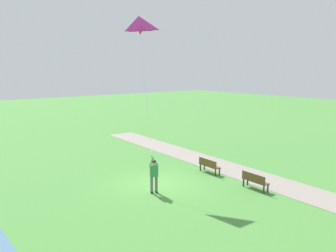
# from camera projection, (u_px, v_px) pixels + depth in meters

# --- Properties ---
(ground_plane) EXTENTS (120.00, 120.00, 0.00)m
(ground_plane) POSITION_uv_depth(u_px,v_px,m) (158.00, 184.00, 18.75)
(ground_plane) COLOR #4C8E3D
(walkway_path) EXTENTS (4.22, 32.08, 0.02)m
(walkway_path) POSITION_uv_depth(u_px,v_px,m) (247.00, 174.00, 20.40)
(walkway_path) COLOR gray
(walkway_path) RESTS_ON ground
(person_kite_flyer) EXTENTS (0.50, 0.63, 1.83)m
(person_kite_flyer) POSITION_uv_depth(u_px,v_px,m) (154.00, 173.00, 17.22)
(person_kite_flyer) COLOR #232328
(person_kite_flyer) RESTS_ON ground
(flying_kite) EXTENTS (1.76, 3.55, 7.36)m
(flying_kite) POSITION_uv_depth(u_px,v_px,m) (139.00, 26.00, 19.15)
(flying_kite) COLOR #E02D9E
(park_bench_near_walkway) EXTENTS (0.52, 1.52, 0.88)m
(park_bench_near_walkway) POSITION_uv_depth(u_px,v_px,m) (209.00, 165.00, 20.56)
(park_bench_near_walkway) COLOR brown
(park_bench_near_walkway) RESTS_ON ground
(park_bench_far_walkway) EXTENTS (0.52, 1.52, 0.88)m
(park_bench_far_walkway) POSITION_uv_depth(u_px,v_px,m) (255.00, 180.00, 17.76)
(park_bench_far_walkway) COLOR brown
(park_bench_far_walkway) RESTS_ON ground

